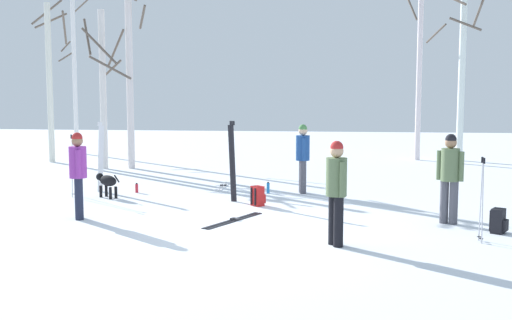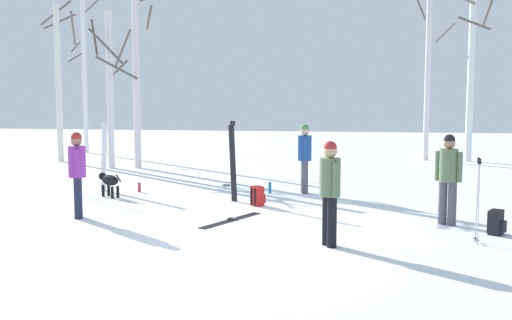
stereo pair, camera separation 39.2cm
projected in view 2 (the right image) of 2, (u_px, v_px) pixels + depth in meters
The scene contains 22 objects.
ground_plane at pixel (237, 231), 11.28m from camera, with size 60.00×60.00×0.00m, color white.
person_0 at pixel (448, 173), 11.68m from camera, with size 0.47×0.34×1.72m.
person_1 at pixel (330, 186), 10.03m from camera, with size 0.34×0.47×1.72m.
person_2 at pixel (305, 154), 15.41m from camera, with size 0.34×0.51×1.72m.
person_3 at pixel (77, 169), 12.33m from camera, with size 0.34×0.48×1.72m.
dog at pixel (109, 181), 14.93m from camera, with size 0.76×0.55×0.57m.
ski_pair_planted_0 at pixel (104, 157), 15.81m from camera, with size 0.20×0.07×1.76m.
ski_pair_planted_1 at pixel (233, 162), 14.26m from camera, with size 0.20×0.02×1.85m.
ski_pair_lying_0 at pixel (231, 220), 12.16m from camera, with size 0.94×1.74×0.05m.
ski_pair_lying_1 at pixel (226, 186), 16.65m from camera, with size 0.18×1.68×0.05m.
ski_poles_0 at pixel (76, 163), 15.09m from camera, with size 0.07×0.27×1.50m.
ski_poles_1 at pixel (478, 198), 10.23m from camera, with size 0.07×0.24×1.42m.
backpack_0 at pixel (496, 223), 10.93m from camera, with size 0.34×0.33×0.44m.
backpack_1 at pixel (258, 196), 13.76m from camera, with size 0.35×0.34×0.44m.
water_bottle_0 at pixel (270, 188), 15.48m from camera, with size 0.08×0.08×0.28m.
water_bottle_1 at pixel (139, 188), 15.68m from camera, with size 0.08×0.08×0.24m.
birch_tree_0 at pixel (84, 71), 25.92m from camera, with size 1.22×1.01×6.64m.
birch_tree_1 at pixel (59, 78), 22.53m from camera, with size 1.53×1.15×5.89m.
birch_tree_2 at pixel (110, 85), 20.46m from camera, with size 1.68×1.77×5.17m.
birch_tree_3 at pixel (136, 69), 20.47m from camera, with size 1.40×1.41×6.21m.
birch_tree_4 at pixel (428, 49), 22.74m from camera, with size 1.55×1.51×8.01m.
birch_tree_5 at pixel (472, 58), 22.51m from camera, with size 1.54×1.52×7.06m.
Camera 2 is at (2.05, -10.90, 2.46)m, focal length 43.77 mm.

